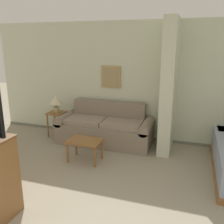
% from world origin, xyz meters
% --- Properties ---
extents(wall_back, '(7.74, 0.16, 2.60)m').
position_xyz_m(wall_back, '(-0.00, 4.09, 1.29)').
color(wall_back, beige).
rests_on(wall_back, ground_plane).
extents(wall_partition_pillar, '(0.24, 0.83, 2.60)m').
position_xyz_m(wall_partition_pillar, '(0.36, 3.62, 1.30)').
color(wall_partition_pillar, beige).
rests_on(wall_partition_pillar, ground_plane).
extents(couch, '(2.08, 0.84, 0.87)m').
position_xyz_m(couch, '(-0.96, 3.61, 0.32)').
color(couch, gray).
rests_on(couch, ground_plane).
extents(coffee_table, '(0.62, 0.43, 0.41)m').
position_xyz_m(coffee_table, '(-1.01, 2.62, 0.35)').
color(coffee_table, brown).
rests_on(coffee_table, ground_plane).
extents(side_table, '(0.38, 0.38, 0.58)m').
position_xyz_m(side_table, '(-2.17, 3.62, 0.46)').
color(side_table, brown).
rests_on(side_table, ground_plane).
extents(table_lamp, '(0.29, 0.29, 0.40)m').
position_xyz_m(table_lamp, '(-2.17, 3.62, 0.85)').
color(table_lamp, tan).
rests_on(table_lamp, side_table).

